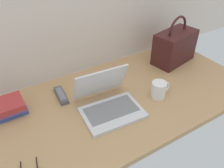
{
  "coord_description": "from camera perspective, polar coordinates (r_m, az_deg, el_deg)",
  "views": [
    {
      "loc": [
        -0.58,
        -0.86,
        0.88
      ],
      "look_at": [
        -0.05,
        0.0,
        0.15
      ],
      "focal_mm": 37.51,
      "sensor_mm": 36.0,
      "label": 1
    }
  ],
  "objects": [
    {
      "name": "coffee_mug",
      "position": [
        1.35,
        11.4,
        -1.34
      ],
      "size": [
        0.12,
        0.08,
        0.1
      ],
      "color": "white",
      "rests_on": "desk"
    },
    {
      "name": "desk",
      "position": [
        1.35,
        1.87,
        -3.97
      ],
      "size": [
        1.6,
        0.76,
        0.03
      ],
      "color": "tan",
      "rests_on": "ground"
    },
    {
      "name": "book_stack",
      "position": [
        1.33,
        -24.28,
        -5.38
      ],
      "size": [
        0.19,
        0.14,
        0.07
      ],
      "color": "#334C99",
      "rests_on": "desk"
    },
    {
      "name": "handbag",
      "position": [
        1.68,
        15.02,
        8.86
      ],
      "size": [
        0.33,
        0.22,
        0.33
      ],
      "color": "#3F1919",
      "rests_on": "desk"
    },
    {
      "name": "remote_control_near",
      "position": [
        1.37,
        -12.32,
        -2.68
      ],
      "size": [
        0.06,
        0.16,
        0.02
      ],
      "color": "#4C4C51",
      "rests_on": "desk"
    },
    {
      "name": "laptop",
      "position": [
        1.24,
        -0.94,
        -4.37
      ],
      "size": [
        0.33,
        0.32,
        0.21
      ],
      "color": "silver",
      "rests_on": "desk"
    }
  ]
}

